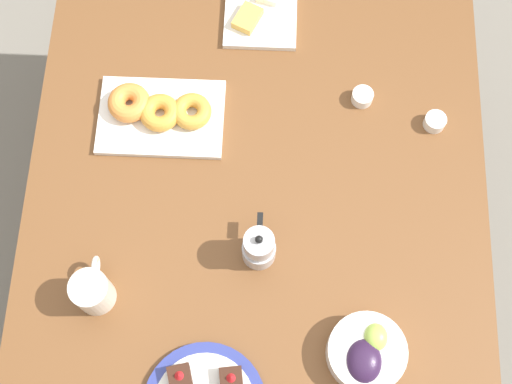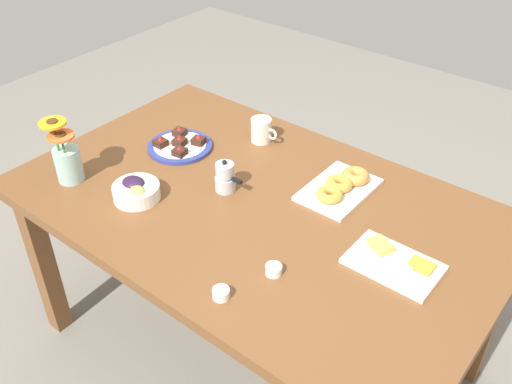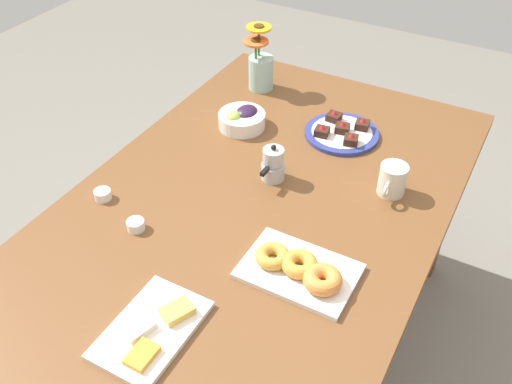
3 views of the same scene
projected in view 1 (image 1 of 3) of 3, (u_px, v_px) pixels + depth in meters
The scene contains 9 objects.
ground_plane at pixel (256, 277), 2.23m from camera, with size 6.00×6.00×0.00m, color slate.
dining_table at pixel (256, 211), 1.62m from camera, with size 1.60×1.00×0.74m.
coffee_mug at pixel (93, 291), 1.42m from camera, with size 0.11×0.08×0.09m.
grape_bowl at pixel (366, 353), 1.39m from camera, with size 0.16×0.16×0.07m.
cheese_platter at pixel (260, 0), 1.70m from camera, with size 0.26×0.17×0.03m.
croissant_platter at pixel (159, 112), 1.58m from camera, with size 0.19×0.28×0.05m.
jam_cup_honey at pixel (435, 121), 1.58m from camera, with size 0.05×0.05×0.03m.
jam_cup_berry at pixel (362, 97), 1.60m from camera, with size 0.05×0.05×0.03m.
moka_pot at pixel (259, 248), 1.45m from camera, with size 0.11×0.07×0.12m.
Camera 1 is at (-0.51, -0.02, 2.19)m, focal length 50.00 mm.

